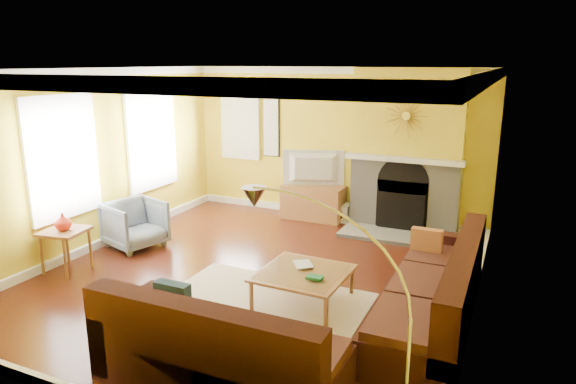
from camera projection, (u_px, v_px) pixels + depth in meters
The scene contains 27 objects.
floor at pixel (258, 275), 6.91m from camera, with size 5.50×6.00×0.02m, color #572112.
ceiling at pixel (254, 68), 6.24m from camera, with size 5.50×6.00×0.02m, color white.
wall_back at pixel (334, 144), 9.23m from camera, with size 5.50×0.02×2.70m, color yellow.
wall_front at pixel (72, 256), 3.92m from camera, with size 5.50×0.02×2.70m, color yellow.
wall_left at pixel (93, 160), 7.68m from camera, with size 0.02×6.00×2.70m, color yellow.
wall_right at pixel (485, 200), 5.47m from camera, with size 0.02×6.00×2.70m, color yellow.
baseboard at pixel (258, 271), 6.89m from camera, with size 5.50×6.00×0.12m, color white, non-canonical shape.
crown_molding at pixel (255, 74), 6.26m from camera, with size 5.50×6.00×0.12m, color white, non-canonical shape.
window_left_near at pixel (151, 139), 8.77m from camera, with size 0.06×1.22×1.72m, color white.
window_left_far at pixel (62, 157), 7.10m from camera, with size 0.06×1.22×1.72m, color white.
window_back at pixel (241, 128), 9.90m from camera, with size 0.82×0.06×1.22m, color white.
wall_art at pixel (271, 127), 9.63m from camera, with size 0.34×0.04×1.14m, color white.
fireplace at pixel (407, 151), 8.51m from camera, with size 1.80×0.40×2.70m, color gray, non-canonical shape.
mantel at pixel (404, 159), 8.32m from camera, with size 1.92×0.22×0.08m, color white.
hearth at pixel (395, 236), 8.35m from camera, with size 1.80×0.70×0.06m, color gray.
sunburst at pixel (406, 116), 8.15m from camera, with size 0.70×0.04×0.70m, color olive, non-canonical shape.
rug at pixel (259, 307), 6.00m from camera, with size 2.40×1.80×0.02m, color beige.
sectional_sofa at pixel (323, 283), 5.58m from camera, with size 3.03×3.76×0.90m, color #361611, non-canonical shape.
coffee_table at pixel (303, 287), 6.07m from camera, with size 1.01×1.01×0.40m, color white, non-canonical shape.
media_console at pixel (313, 202), 9.32m from camera, with size 1.11×0.50×0.61m, color #9A6438.
tv at pixel (314, 169), 9.16m from camera, with size 1.11×0.15×0.64m, color black.
subwoofer at pixel (342, 212), 9.22m from camera, with size 0.31×0.31×0.31m, color white.
armchair at pixel (135, 224), 7.88m from camera, with size 0.77×0.80×0.72m, color gray.
side_table at pixel (66, 251), 6.95m from camera, with size 0.54×0.54×0.60m, color #9A6438, non-canonical shape.
vase at pixel (63, 222), 6.85m from camera, with size 0.22×0.22×0.23m, color red.
book at pixel (295, 265), 6.17m from camera, with size 0.20×0.27×0.03m, color white.
arc_lamp at pixel (334, 331), 3.58m from camera, with size 1.24×0.36×1.93m, color silver, non-canonical shape.
Camera 1 is at (3.02, -5.68, 2.79)m, focal length 32.00 mm.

